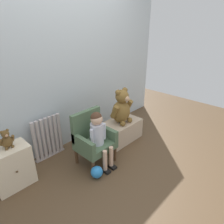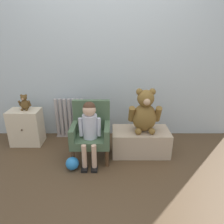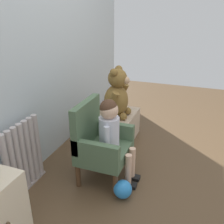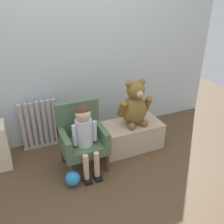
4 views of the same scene
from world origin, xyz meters
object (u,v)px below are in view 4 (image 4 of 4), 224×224
at_px(radiator, 40,125).
at_px(low_bench, 131,135).
at_px(toy_ball, 73,179).
at_px(large_teddy_bear, 135,105).
at_px(child_armchair, 82,137).
at_px(child_figure, 85,130).

xyz_separation_m(radiator, low_bench, (0.98, -0.43, -0.14)).
bearing_deg(toy_ball, large_teddy_bear, 22.51).
distance_m(child_armchair, child_figure, 0.18).
bearing_deg(radiator, toy_ball, -78.23).
height_order(child_armchair, low_bench, child_armchair).
bearing_deg(child_armchair, child_figure, -90.00).
bearing_deg(low_bench, child_armchair, -172.58).
bearing_deg(child_figure, low_bench, 17.43).
bearing_deg(low_bench, large_teddy_bear, -14.56).
height_order(low_bench, toy_ball, low_bench).
relative_size(radiator, child_figure, 0.80).
bearing_deg(low_bench, toy_ball, -156.19).
bearing_deg(child_armchair, low_bench, 7.42).
bearing_deg(large_teddy_bear, child_figure, -164.08).
xyz_separation_m(child_armchair, large_teddy_bear, (0.65, 0.07, 0.21)).
bearing_deg(toy_ball, child_armchair, 54.94).
bearing_deg(child_figure, large_teddy_bear, 15.92).
height_order(large_teddy_bear, toy_ball, large_teddy_bear).
bearing_deg(radiator, child_figure, -60.13).
relative_size(child_armchair, low_bench, 0.98).
xyz_separation_m(low_bench, large_teddy_bear, (0.03, -0.01, 0.39)).
distance_m(radiator, low_bench, 1.08).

